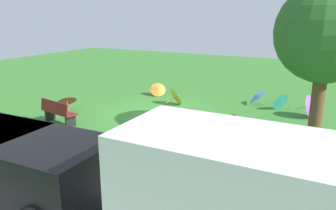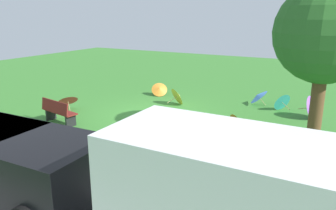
{
  "view_description": "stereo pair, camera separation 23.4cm",
  "coord_description": "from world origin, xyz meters",
  "px_view_note": "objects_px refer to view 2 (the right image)",
  "views": [
    {
      "loc": [
        -6.53,
        11.09,
        3.99
      ],
      "look_at": [
        -0.83,
        0.29,
        0.6
      ],
      "focal_mm": 35.66,
      "sensor_mm": 36.0,
      "label": 1
    },
    {
      "loc": [
        -6.73,
        10.98,
        3.99
      ],
      "look_at": [
        -0.83,
        0.29,
        0.6
      ],
      "focal_mm": 35.66,
      "sensor_mm": 36.0,
      "label": 2
    }
  ],
  "objects_px": {
    "park_bench": "(58,111)",
    "parasol_orange_0": "(237,122)",
    "parasol_teal_1": "(157,115)",
    "parasol_red_0": "(68,99)",
    "box_trailer_white": "(217,200)",
    "parasol_yellow_0": "(178,96)",
    "parasol_orange_1": "(159,89)",
    "parasol_blue_1": "(258,96)",
    "van_dark": "(4,158)",
    "shade_tree": "(325,34)",
    "parasol_purple_0": "(313,107)",
    "parasol_blue_0": "(198,135)",
    "parasol_teal_2": "(281,101)"
  },
  "relations": [
    {
      "from": "parasol_yellow_0",
      "to": "shade_tree",
      "type": "bearing_deg",
      "value": 157.02
    },
    {
      "from": "park_bench",
      "to": "parasol_teal_1",
      "type": "relative_size",
      "value": 1.59
    },
    {
      "from": "parasol_purple_0",
      "to": "parasol_yellow_0",
      "type": "bearing_deg",
      "value": 6.9
    },
    {
      "from": "van_dark",
      "to": "parasol_red_0",
      "type": "height_order",
      "value": "van_dark"
    },
    {
      "from": "box_trailer_white",
      "to": "parasol_teal_2",
      "type": "relative_size",
      "value": 3.61
    },
    {
      "from": "van_dark",
      "to": "parasol_blue_1",
      "type": "bearing_deg",
      "value": -106.04
    },
    {
      "from": "parasol_orange_1",
      "to": "shade_tree",
      "type": "bearing_deg",
      "value": 154.79
    },
    {
      "from": "parasol_orange_1",
      "to": "box_trailer_white",
      "type": "bearing_deg",
      "value": 124.49
    },
    {
      "from": "parasol_orange_1",
      "to": "parasol_blue_1",
      "type": "height_order",
      "value": "parasol_blue_1"
    },
    {
      "from": "parasol_yellow_0",
      "to": "parasol_teal_1",
      "type": "distance_m",
      "value": 3.23
    },
    {
      "from": "parasol_purple_0",
      "to": "parasol_orange_1",
      "type": "height_order",
      "value": "parasol_purple_0"
    },
    {
      "from": "van_dark",
      "to": "parasol_purple_0",
      "type": "distance_m",
      "value": 10.82
    },
    {
      "from": "park_bench",
      "to": "parasol_teal_1",
      "type": "xyz_separation_m",
      "value": [
        -3.46,
        -1.36,
        -0.01
      ]
    },
    {
      "from": "box_trailer_white",
      "to": "shade_tree",
      "type": "relative_size",
      "value": 0.66
    },
    {
      "from": "parasol_yellow_0",
      "to": "parasol_teal_1",
      "type": "bearing_deg",
      "value": 104.05
    },
    {
      "from": "box_trailer_white",
      "to": "parasol_purple_0",
      "type": "bearing_deg",
      "value": -92.54
    },
    {
      "from": "shade_tree",
      "to": "box_trailer_white",
      "type": "bearing_deg",
      "value": 83.16
    },
    {
      "from": "box_trailer_white",
      "to": "parasol_teal_1",
      "type": "distance_m",
      "value": 7.11
    },
    {
      "from": "parasol_yellow_0",
      "to": "parasol_blue_0",
      "type": "relative_size",
      "value": 0.94
    },
    {
      "from": "van_dark",
      "to": "park_bench",
      "type": "bearing_deg",
      "value": -56.04
    },
    {
      "from": "shade_tree",
      "to": "parasol_teal_1",
      "type": "relative_size",
      "value": 4.68
    },
    {
      "from": "box_trailer_white",
      "to": "parasol_teal_1",
      "type": "relative_size",
      "value": 3.07
    },
    {
      "from": "park_bench",
      "to": "parasol_blue_0",
      "type": "relative_size",
      "value": 1.62
    },
    {
      "from": "van_dark",
      "to": "park_bench",
      "type": "relative_size",
      "value": 2.8
    },
    {
      "from": "parasol_orange_1",
      "to": "parasol_red_0",
      "type": "height_order",
      "value": "parasol_red_0"
    },
    {
      "from": "box_trailer_white",
      "to": "parasol_red_0",
      "type": "relative_size",
      "value": 2.89
    },
    {
      "from": "box_trailer_white",
      "to": "parasol_red_0",
      "type": "bearing_deg",
      "value": -32.89
    },
    {
      "from": "park_bench",
      "to": "parasol_orange_0",
      "type": "relative_size",
      "value": 2.31
    },
    {
      "from": "van_dark",
      "to": "box_trailer_white",
      "type": "height_order",
      "value": "box_trailer_white"
    },
    {
      "from": "parasol_teal_1",
      "to": "parasol_orange_0",
      "type": "bearing_deg",
      "value": -159.06
    },
    {
      "from": "parasol_teal_2",
      "to": "van_dark",
      "type": "bearing_deg",
      "value": 67.99
    },
    {
      "from": "parasol_yellow_0",
      "to": "parasol_orange_1",
      "type": "bearing_deg",
      "value": -32.87
    },
    {
      "from": "parasol_teal_1",
      "to": "parasol_red_0",
      "type": "xyz_separation_m",
      "value": [
        4.5,
        -0.13,
        -0.01
      ]
    },
    {
      "from": "parasol_blue_1",
      "to": "park_bench",
      "type": "bearing_deg",
      "value": 46.57
    },
    {
      "from": "van_dark",
      "to": "parasol_orange_0",
      "type": "height_order",
      "value": "van_dark"
    },
    {
      "from": "parasol_purple_0",
      "to": "parasol_red_0",
      "type": "bearing_deg",
      "value": 21.66
    },
    {
      "from": "park_bench",
      "to": "parasol_orange_0",
      "type": "height_order",
      "value": "park_bench"
    },
    {
      "from": "van_dark",
      "to": "parasol_teal_1",
      "type": "distance_m",
      "value": 5.63
    },
    {
      "from": "park_bench",
      "to": "parasol_red_0",
      "type": "xyz_separation_m",
      "value": [
        1.04,
        -1.5,
        -0.01
      ]
    },
    {
      "from": "box_trailer_white",
      "to": "parasol_blue_1",
      "type": "relative_size",
      "value": 3.1
    },
    {
      "from": "parasol_blue_0",
      "to": "parasol_orange_0",
      "type": "bearing_deg",
      "value": -100.74
    },
    {
      "from": "parasol_orange_0",
      "to": "parasol_blue_0",
      "type": "relative_size",
      "value": 0.7
    },
    {
      "from": "parasol_purple_0",
      "to": "parasol_yellow_0",
      "type": "distance_m",
      "value": 5.57
    },
    {
      "from": "park_bench",
      "to": "parasol_teal_1",
      "type": "bearing_deg",
      "value": -158.48
    },
    {
      "from": "box_trailer_white",
      "to": "parasol_teal_2",
      "type": "height_order",
      "value": "box_trailer_white"
    },
    {
      "from": "box_trailer_white",
      "to": "parasol_red_0",
      "type": "distance_m",
      "value": 10.54
    },
    {
      "from": "parasol_blue_1",
      "to": "parasol_yellow_0",
      "type": "bearing_deg",
      "value": 27.71
    },
    {
      "from": "parasol_red_0",
      "to": "parasol_blue_0",
      "type": "bearing_deg",
      "value": 167.53
    },
    {
      "from": "parasol_blue_0",
      "to": "parasol_red_0",
      "type": "relative_size",
      "value": 0.92
    },
    {
      "from": "box_trailer_white",
      "to": "parasol_teal_1",
      "type": "height_order",
      "value": "box_trailer_white"
    }
  ]
}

